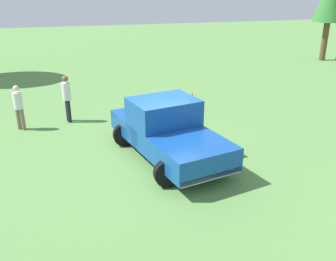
{
  "coord_description": "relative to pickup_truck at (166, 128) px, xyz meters",
  "views": [
    {
      "loc": [
        -2.77,
        -10.25,
        4.95
      ],
      "look_at": [
        0.09,
        -0.44,
        0.9
      ],
      "focal_mm": 39.4,
      "sensor_mm": 36.0,
      "label": 1
    }
  ],
  "objects": [
    {
      "name": "person_bystander",
      "position": [
        -4.46,
        3.67,
        0.0
      ],
      "size": [
        0.45,
        0.45,
        1.66
      ],
      "rotation": [
        0.0,
        0.0,
        4.06
      ],
      "color": "#7A6B51",
      "rests_on": "ground_plane"
    },
    {
      "name": "traffic_cone",
      "position": [
        2.61,
        4.94,
        -0.65
      ],
      "size": [
        0.32,
        0.32,
        0.55
      ],
      "primitive_type": "cone",
      "color": "orange",
      "rests_on": "ground_plane"
    },
    {
      "name": "person_visitor",
      "position": [
        -2.76,
        4.06,
        0.1
      ],
      "size": [
        0.39,
        0.39,
        1.81
      ],
      "rotation": [
        0.0,
        0.0,
        0.24
      ],
      "color": "black",
      "rests_on": "ground_plane"
    },
    {
      "name": "ground_plane",
      "position": [
        -0.06,
        0.32,
        -0.93
      ],
      "size": [
        80.0,
        80.0,
        0.0
      ],
      "primitive_type": "plane",
      "color": "#5B8C47"
    },
    {
      "name": "pickup_truck",
      "position": [
        0.0,
        0.0,
        0.0
      ],
      "size": [
        2.96,
        4.99,
        1.8
      ],
      "rotation": [
        0.0,
        0.0,
        4.92
      ],
      "color": "black",
      "rests_on": "ground_plane"
    }
  ]
}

